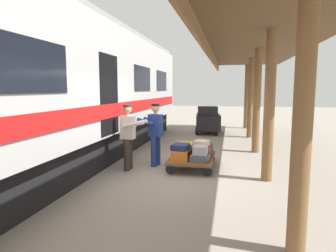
{
  "coord_description": "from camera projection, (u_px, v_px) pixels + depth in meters",
  "views": [
    {
      "loc": [
        -1.17,
        6.92,
        2.1
      ],
      "look_at": [
        0.38,
        -0.45,
        1.15
      ],
      "focal_mm": 31.46,
      "sensor_mm": 36.0,
      "label": 1
    }
  ],
  "objects": [
    {
      "name": "suitcase_burgundy_valise",
      "position": [
        202.0,
        151.0,
        7.8
      ],
      "size": [
        0.51,
        0.63,
        0.29
      ],
      "primitive_type": "cube",
      "rotation": [
        0.0,
        0.0,
        -0.1
      ],
      "color": "maroon",
      "rests_on": "luggage_cart"
    },
    {
      "name": "luggage_cart",
      "position": [
        192.0,
        158.0,
        7.87
      ],
      "size": [
        1.15,
        1.73,
        0.31
      ],
      "color": "brown",
      "rests_on": "ground_plane"
    },
    {
      "name": "porter_in_overalls",
      "position": [
        155.0,
        132.0,
        8.01
      ],
      "size": [
        0.73,
        0.56,
        1.7
      ],
      "color": "navy",
      "rests_on": "ground_plane"
    },
    {
      "name": "suitcase_orange_carryall",
      "position": [
        180.0,
        155.0,
        7.44
      ],
      "size": [
        0.44,
        0.56,
        0.25
      ],
      "primitive_type": "cube",
      "rotation": [
        0.0,
        0.0,
        0.08
      ],
      "color": "#CC6B23",
      "rests_on": "luggage_cart"
    },
    {
      "name": "suitcase_slate_roller",
      "position": [
        200.0,
        158.0,
        7.34
      ],
      "size": [
        0.47,
        0.52,
        0.17
      ],
      "primitive_type": "cube",
      "rotation": [
        0.0,
        0.0,
        -0.12
      ],
      "color": "#4C515B",
      "rests_on": "luggage_cart"
    },
    {
      "name": "suitcase_cream_canvas",
      "position": [
        201.0,
        143.0,
        7.74
      ],
      "size": [
        0.43,
        0.48,
        0.15
      ],
      "primitive_type": "cube",
      "rotation": [
        0.0,
        0.0,
        -0.23
      ],
      "color": "beige",
      "rests_on": "suitcase_burgundy_valise"
    },
    {
      "name": "suitcase_brown_leather",
      "position": [
        183.0,
        153.0,
        7.91
      ],
      "size": [
        0.49,
        0.53,
        0.16
      ],
      "primitive_type": "cube",
      "rotation": [
        0.0,
        0.0,
        -0.13
      ],
      "color": "brown",
      "rests_on": "luggage_cart"
    },
    {
      "name": "porter_by_door",
      "position": [
        129.0,
        135.0,
        7.59
      ],
      "size": [
        0.67,
        0.43,
        1.7
      ],
      "color": "#332D28",
      "rests_on": "ground_plane"
    },
    {
      "name": "suitcase_yellow_case",
      "position": [
        185.0,
        147.0,
        8.36
      ],
      "size": [
        0.5,
        0.54,
        0.28
      ],
      "primitive_type": "cube",
      "rotation": [
        0.0,
        0.0,
        -0.05
      ],
      "color": "gold",
      "rests_on": "luggage_cart"
    },
    {
      "name": "platform_canopy",
      "position": [
        269.0,
        35.0,
        6.41
      ],
      "size": [
        3.2,
        19.56,
        3.56
      ],
      "color": "brown",
      "rests_on": "ground_plane"
    },
    {
      "name": "baggage_tug",
      "position": [
        208.0,
        120.0,
        13.91
      ],
      "size": [
        1.27,
        1.8,
        1.3
      ],
      "color": "black",
      "rests_on": "ground_plane"
    },
    {
      "name": "ground_plane",
      "position": [
        179.0,
        175.0,
        7.22
      ],
      "size": [
        60.0,
        60.0,
        0.0
      ],
      "primitive_type": "plane",
      "color": "gray"
    },
    {
      "name": "suitcase_navy_fabric",
      "position": [
        180.0,
        147.0,
        7.43
      ],
      "size": [
        0.46,
        0.49,
        0.14
      ],
      "primitive_type": "cube",
      "rotation": [
        0.0,
        0.0,
        -0.19
      ],
      "color": "navy",
      "rests_on": "suitcase_orange_carryall"
    },
    {
      "name": "suitcase_olive_duffel",
      "position": [
        182.0,
        147.0,
        7.87
      ],
      "size": [
        0.4,
        0.42,
        0.19
      ],
      "primitive_type": "cube",
      "rotation": [
        0.0,
        0.0,
        -0.17
      ],
      "color": "brown",
      "rests_on": "suitcase_brown_leather"
    },
    {
      "name": "suitcase_gray_aluminum",
      "position": [
        200.0,
        150.0,
        7.32
      ],
      "size": [
        0.36,
        0.41,
        0.21
      ],
      "primitive_type": "cube",
      "rotation": [
        0.0,
        0.0,
        -0.03
      ],
      "color": "#9EA0A5",
      "rests_on": "suitcase_slate_roller"
    },
    {
      "name": "suitcase_teal_softside",
      "position": [
        203.0,
        148.0,
        8.26
      ],
      "size": [
        0.56,
        0.64,
        0.26
      ],
      "primitive_type": "cube",
      "rotation": [
        0.0,
        0.0,
        0.1
      ],
      "color": "#1E666B",
      "rests_on": "luggage_cart"
    },
    {
      "name": "train_car",
      "position": [
        55.0,
        91.0,
        7.64
      ],
      "size": [
        3.02,
        16.49,
        4.0
      ],
      "color": "silver",
      "rests_on": "ground_plane"
    }
  ]
}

